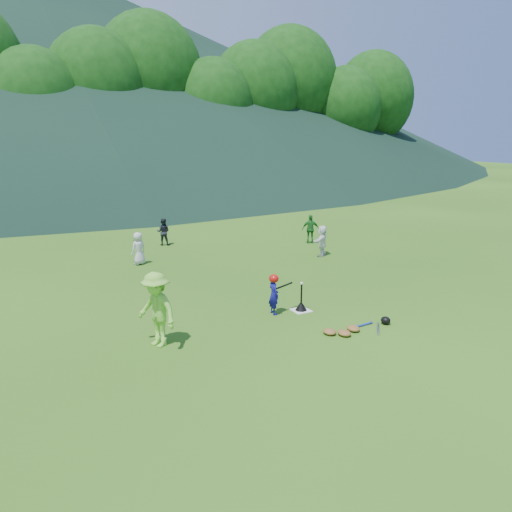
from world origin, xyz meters
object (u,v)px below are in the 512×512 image
at_px(home_plate, 301,310).
at_px(fielder_b, 163,232).
at_px(adult_coach, 157,310).
at_px(batting_tee, 301,306).
at_px(fielder_c, 311,229).
at_px(batter_child, 274,295).
at_px(fielder_d, 322,241).
at_px(equipment_pile, 354,328).
at_px(fielder_a, 139,248).

bearing_deg(home_plate, fielder_b, 95.00).
height_order(adult_coach, batting_tee, adult_coach).
height_order(fielder_b, fielder_c, fielder_c).
relative_size(batter_child, fielder_b, 0.92).
height_order(fielder_d, equipment_pile, fielder_d).
relative_size(adult_coach, fielder_b, 1.49).
xyz_separation_m(adult_coach, fielder_b, (3.09, 9.44, -0.27)).
xyz_separation_m(adult_coach, equipment_pile, (4.23, -1.32, -0.75)).
distance_m(fielder_d, batting_tee, 6.03).
distance_m(fielder_a, fielder_d, 6.61).
relative_size(home_plate, fielder_b, 0.41).
xyz_separation_m(home_plate, equipment_pile, (0.35, -1.71, 0.06)).
relative_size(home_plate, fielder_c, 0.38).
relative_size(fielder_c, batting_tee, 1.74).
bearing_deg(batter_child, batting_tee, -96.82).
xyz_separation_m(batter_child, fielder_a, (-1.73, 6.38, 0.06)).
distance_m(fielder_b, equipment_pile, 10.83).
height_order(fielder_a, batting_tee, fielder_a).
height_order(adult_coach, fielder_b, adult_coach).
xyz_separation_m(adult_coach, batting_tee, (3.89, 0.38, -0.69)).
bearing_deg(fielder_c, home_plate, 82.55).
relative_size(home_plate, fielder_a, 0.40).
bearing_deg(fielder_d, batting_tee, 14.43).
relative_size(batter_child, equipment_pile, 0.56).
bearing_deg(fielder_c, equipment_pile, 90.34).
distance_m(batter_child, adult_coach, 3.21).
distance_m(fielder_b, fielder_d, 6.44).
bearing_deg(fielder_c, batter_child, 77.91).
relative_size(home_plate, equipment_pile, 0.25).
relative_size(batter_child, fielder_a, 0.89).
bearing_deg(fielder_d, adult_coach, -2.84).
height_order(home_plate, fielder_a, fielder_a).
relative_size(fielder_c, fielder_d, 1.04).
bearing_deg(adult_coach, batter_child, 76.11).
bearing_deg(equipment_pile, batting_tee, 101.44).
bearing_deg(batter_child, fielder_c, -36.10).
bearing_deg(batting_tee, fielder_a, 110.76).
distance_m(home_plate, fielder_a, 6.99).
xyz_separation_m(home_plate, adult_coach, (-3.89, -0.38, 0.81)).
xyz_separation_m(home_plate, fielder_b, (-0.79, 9.06, 0.54)).
distance_m(fielder_a, equipment_pile, 8.71).
height_order(batter_child, fielder_b, fielder_b).
height_order(fielder_a, fielder_d, fielder_d).
distance_m(fielder_a, fielder_b, 3.04).
bearing_deg(adult_coach, batting_tee, 72.34).
bearing_deg(fielder_b, fielder_a, 85.48).
distance_m(fielder_c, fielder_d, 2.15).
distance_m(home_plate, fielder_c, 8.11).
relative_size(home_plate, adult_coach, 0.28).
relative_size(fielder_d, batting_tee, 1.67).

